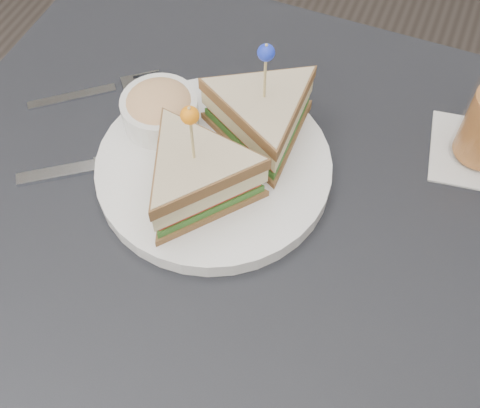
% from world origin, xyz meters
% --- Properties ---
extents(table, '(0.80, 0.80, 0.75)m').
position_xyz_m(table, '(0.00, 0.00, 0.67)').
color(table, black).
rests_on(table, ground).
extents(plate_meal, '(0.36, 0.36, 0.17)m').
position_xyz_m(plate_meal, '(-0.04, 0.08, 0.80)').
color(plate_meal, white).
rests_on(plate_meal, table).
extents(cutlery_fork, '(0.15, 0.13, 0.01)m').
position_xyz_m(cutlery_fork, '(-0.24, 0.14, 0.75)').
color(cutlery_fork, silver).
rests_on(cutlery_fork, table).
extents(cutlery_knife, '(0.20, 0.15, 0.01)m').
position_xyz_m(cutlery_knife, '(-0.18, 0.03, 0.75)').
color(cutlery_knife, silver).
rests_on(cutlery_knife, table).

